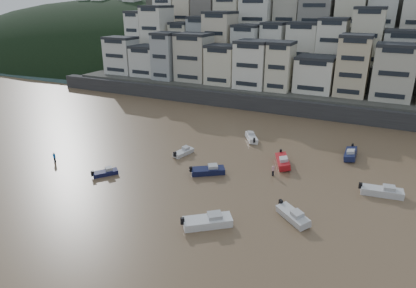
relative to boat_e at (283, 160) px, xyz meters
The scene contains 16 objects.
ground 38.89m from the boat_e, 111.68° to the right, with size 400.00×400.00×0.00m, color brown.
sea_strip 165.28m from the boat_e, 138.80° to the left, with size 340.00×340.00×0.00m, color #486067.
harbor_wall 29.21m from the boat_e, 98.60° to the left, with size 140.00×3.00×3.50m, color #38383A.
hillside 69.78m from the boat_e, 89.69° to the left, with size 141.04×66.00×50.00m.
headland 147.43m from the boat_e, 137.89° to the left, with size 216.00×135.00×53.33m.
boat_e is the anchor object (origin of this frame).
boat_j 27.50m from the boat_e, 146.12° to the right, with size 3.96×1.30×1.08m, color #161944, non-canonical shape.
boat_d 15.10m from the boat_e, 14.29° to the right, with size 5.82×1.91×1.59m, color silver, non-canonical shape.
boat_a 20.97m from the boat_e, 98.51° to the right, with size 6.19×2.03×1.69m, color white, non-canonical shape.
boat_h 11.93m from the boat_e, 134.40° to the left, with size 5.29×1.73×1.44m, color white, non-canonical shape.
boat_c 12.34m from the boat_e, 138.30° to the right, with size 5.49×1.80×1.50m, color #13193E, non-canonical shape.
boat_b 15.96m from the boat_e, 70.23° to the right, with size 5.36×1.75×1.46m, color silver, non-canonical shape.
boat_i 12.33m from the boat_e, 40.80° to the left, with size 5.79×1.90×1.58m, color #151C43, non-canonical shape.
boat_f 16.59m from the boat_e, 168.66° to the right, with size 4.48×1.47×1.22m, color silver, non-canonical shape.
person_blue 36.70m from the boat_e, 155.52° to the right, with size 0.44×0.44×1.74m, color blue, non-canonical shape.
person_pink 4.35m from the boat_e, 93.60° to the right, with size 0.44×0.44×1.74m, color #D798A2, non-canonical shape.
Camera 1 is at (27.45, -17.47, 24.39)m, focal length 32.00 mm.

